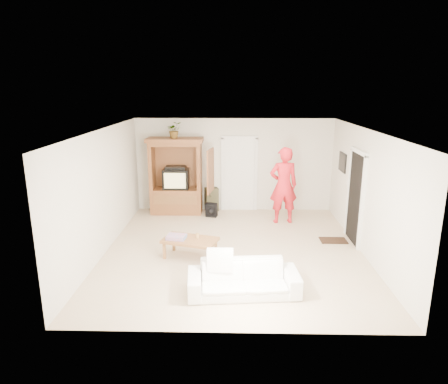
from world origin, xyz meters
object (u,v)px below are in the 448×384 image
(man, at_px, (283,185))
(sofa, at_px, (243,279))
(coffee_table, at_px, (190,241))
(armoire, at_px, (177,181))

(man, xyz_separation_m, sofa, (-1.10, -3.75, -0.72))
(sofa, distance_m, coffee_table, 1.82)
(man, distance_m, coffee_table, 3.21)
(man, bearing_deg, coffee_table, 39.77)
(armoire, bearing_deg, man, -15.14)
(armoire, height_order, man, armoire)
(man, height_order, sofa, man)
(armoire, xyz_separation_m, coffee_table, (0.68, -3.05, -0.55))
(armoire, relative_size, man, 1.06)
(sofa, bearing_deg, armoire, 105.95)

